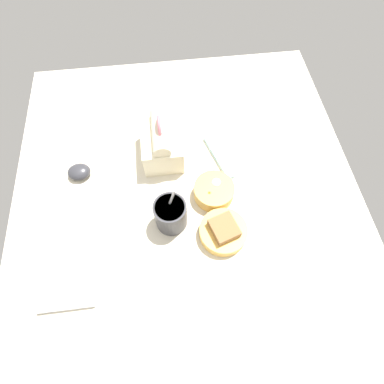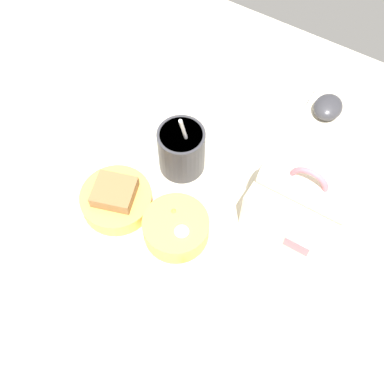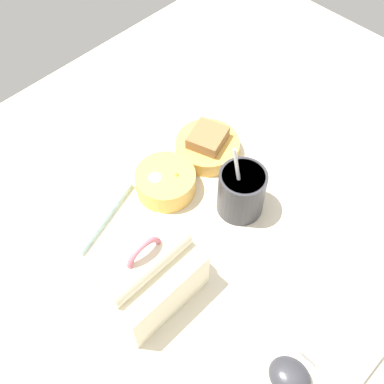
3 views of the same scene
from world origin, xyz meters
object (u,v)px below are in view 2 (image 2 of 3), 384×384
object	(u,v)px
keyboard	(238,65)
bento_bowl_sandwich	(116,199)
bento_bowl_snacks	(176,227)
computer_mouse	(328,107)
lunch_bag	(300,204)
chopstick_case	(230,284)
soup_cup	(182,149)

from	to	relation	value
keyboard	bento_bowl_sandwich	world-z (taller)	bento_bowl_sandwich
bento_bowl_snacks	computer_mouse	world-z (taller)	bento_bowl_snacks
bento_bowl_sandwich	keyboard	bearing A→B (deg)	86.62
keyboard	bento_bowl_sandwich	distance (cm)	44.40
bento_bowl_snacks	computer_mouse	distance (cm)	43.94
bento_bowl_sandwich	lunch_bag	bearing A→B (deg)	26.14
keyboard	bento_bowl_sandwich	bearing A→B (deg)	-93.38
keyboard	lunch_bag	xyz separation A→B (cm)	(28.40, -29.09, 5.24)
keyboard	chopstick_case	world-z (taller)	keyboard
lunch_bag	computer_mouse	distance (cm)	28.45
lunch_bag	bento_bowl_sandwich	size ratio (longest dim) A/B	1.25
bento_bowl_snacks	chopstick_case	world-z (taller)	bento_bowl_snacks
keyboard	bento_bowl_sandwich	size ratio (longest dim) A/B	2.68
computer_mouse	soup_cup	bearing A→B (deg)	-125.31
lunch_bag	bento_bowl_sandwich	world-z (taller)	lunch_bag
keyboard	chopstick_case	distance (cm)	53.26
lunch_bag	keyboard	bearing A→B (deg)	134.32
lunch_bag	bento_bowl_snacks	bearing A→B (deg)	-140.87
lunch_bag	soup_cup	bearing A→B (deg)	-178.63
soup_cup	computer_mouse	size ratio (longest dim) A/B	2.40
keyboard	computer_mouse	xyz separation A→B (cm)	(23.24, -1.45, 0.88)
bento_bowl_sandwich	computer_mouse	bearing A→B (deg)	58.89
soup_cup	bento_bowl_sandwich	bearing A→B (deg)	-111.84
bento_bowl_sandwich	chopstick_case	size ratio (longest dim) A/B	0.76
lunch_bag	computer_mouse	bearing A→B (deg)	100.57
keyboard	lunch_bag	world-z (taller)	lunch_bag
computer_mouse	bento_bowl_snacks	bearing A→B (deg)	-106.68
keyboard	bento_bowl_snacks	distance (cm)	44.85
bento_bowl_sandwich	chopstick_case	bearing A→B (deg)	-6.46
lunch_bag	chopstick_case	distance (cm)	19.49
soup_cup	chopstick_case	xyz separation A→B (cm)	(21.11, -17.67, -4.68)
soup_cup	bento_bowl_sandwich	size ratio (longest dim) A/B	1.26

